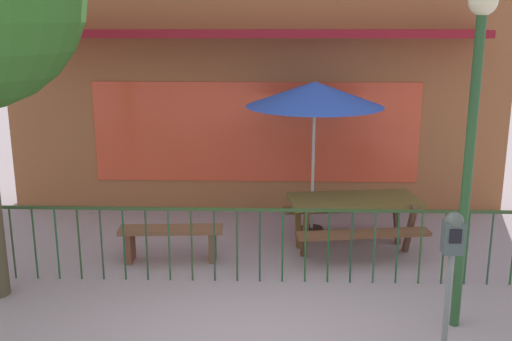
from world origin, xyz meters
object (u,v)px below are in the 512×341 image
at_px(picnic_table_left, 353,209).
at_px(parking_meter_near, 452,250).
at_px(patio_bench, 171,236).
at_px(street_lamp, 473,111).
at_px(patio_umbrella, 315,95).

height_order(picnic_table_left, parking_meter_near, parking_meter_near).
xyz_separation_m(patio_bench, parking_meter_near, (3.01, -2.50, 0.85)).
distance_m(picnic_table_left, parking_meter_near, 3.09).
bearing_deg(parking_meter_near, street_lamp, 67.04).
bearing_deg(street_lamp, patio_umbrella, 115.19).
distance_m(patio_bench, street_lamp, 4.25).
bearing_deg(patio_bench, street_lamp, -26.39).
xyz_separation_m(picnic_table_left, patio_bench, (-2.51, -0.49, -0.26)).
bearing_deg(street_lamp, patio_bench, 153.61).
relative_size(patio_bench, street_lamp, 0.40).
distance_m(patio_umbrella, parking_meter_near, 4.01).
bearing_deg(parking_meter_near, picnic_table_left, 99.39).
xyz_separation_m(picnic_table_left, patio_umbrella, (-0.53, 0.77, 1.52)).
height_order(patio_umbrella, parking_meter_near, patio_umbrella).
height_order(patio_bench, street_lamp, street_lamp).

